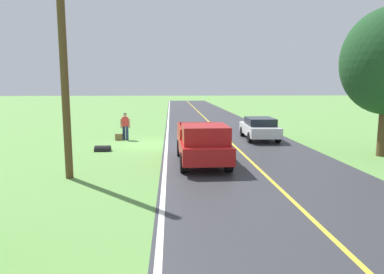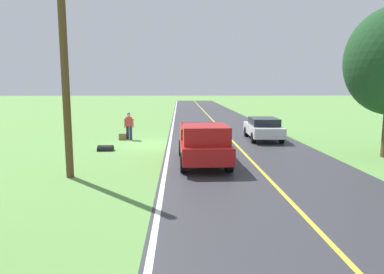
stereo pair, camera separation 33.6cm
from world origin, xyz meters
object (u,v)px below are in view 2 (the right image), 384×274
Objects in this scene: utility_pole_roadside at (64,62)px; suitcase_carried at (123,137)px; hitchhiker_walking at (129,124)px; pickup_truck_passing at (204,142)px; sedan_near_oncoming at (263,128)px.

suitcase_carried is at bearing -93.17° from utility_pole_roadside.
hitchhiker_walking is 3.80× the size of suitcase_carried.
utility_pole_roadside reaches higher than pickup_truck_passing.
hitchhiker_walking is 8.34m from pickup_truck_passing.
hitchhiker_walking is 0.89m from suitcase_carried.
hitchhiker_walking reaches higher than sedan_near_oncoming.
pickup_truck_passing is 0.64× the size of utility_pole_roadside.
pickup_truck_passing is 1.22× the size of sedan_near_oncoming.
hitchhiker_walking is 0.32× the size of pickup_truck_passing.
utility_pole_roadside reaches higher than suitcase_carried.
hitchhiker_walking is at bearing -59.17° from pickup_truck_passing.
utility_pole_roadside reaches higher than sedan_near_oncoming.
utility_pole_roadside is (5.19, 2.05, 3.30)m from pickup_truck_passing.
hitchhiker_walking is at bearing -95.69° from utility_pole_roadside.
hitchhiker_walking is 0.20× the size of utility_pole_roadside.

